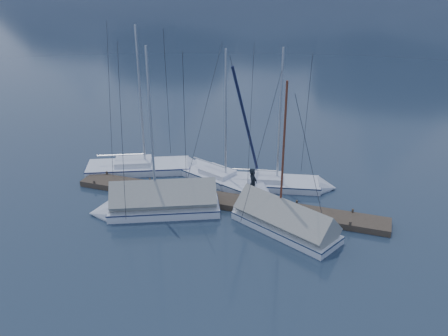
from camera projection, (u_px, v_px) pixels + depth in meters
The scene contains 9 objects.
ground at pixel (212, 220), 25.08m from camera, with size 1000.00×1000.00×0.00m, color #172434.
dock at pixel (224, 202), 26.77m from camera, with size 18.00×1.50×0.54m.
mooring_posts at pixel (216, 197), 26.82m from camera, with size 15.12×1.52×0.35m.
sailboat_open_left at pixel (154, 168), 31.00m from camera, with size 7.88×5.14×10.15m.
sailboat_open_mid at pixel (232, 183), 28.91m from camera, with size 7.04×4.22×9.00m.
sailboat_open_right at pixel (285, 185), 28.68m from camera, with size 7.20×3.46×9.18m.
sailboat_covered_near at pixel (277, 220), 24.28m from camera, with size 6.78×4.58×8.53m.
sailboat_covered_far at pixel (154, 205), 25.68m from camera, with size 7.25×4.81×9.84m.
person at pixel (253, 184), 26.23m from camera, with size 0.67×0.44×1.85m, color black.
Camera 1 is at (7.68, -20.44, 12.66)m, focal length 38.00 mm.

